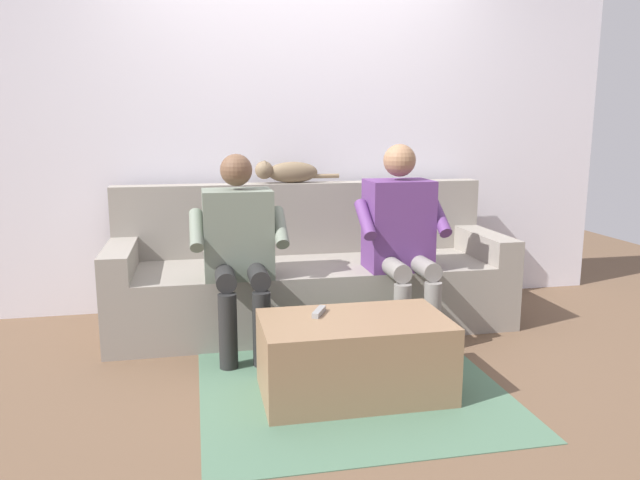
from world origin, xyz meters
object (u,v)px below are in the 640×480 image
Objects in this scene: coffee_table at (354,356)px; person_left_seated at (401,231)px; person_right_seated at (239,241)px; cat_on_backrest at (286,172)px; couch at (310,278)px; remote_gray at (319,312)px.

coffee_table is 1.01m from person_left_seated.
person_left_seated is at bearing -179.93° from person_right_seated.
cat_on_backrest is (-0.38, -0.66, 0.34)m from person_right_seated.
cat_on_backrest is at bearing -119.79° from person_right_seated.
remote_gray is at bearing 81.65° from couch.
remote_gray is (0.15, -0.10, 0.20)m from coffee_table.
person_left_seated reaches higher than remote_gray.
remote_gray is at bearing -32.76° from coffee_table.
person_left_seated is at bearing -17.16° from remote_gray.
cat_on_backrest reaches higher than coffee_table.
couch is 1.05m from remote_gray.
cat_on_backrest reaches higher than couch.
coffee_table is 1.62m from cat_on_backrest.
coffee_table is 0.76× the size of person_left_seated.
remote_gray is at bearing 116.91° from person_right_seated.
cat_on_backrest is at bearing 25.11° from remote_gray.
person_left_seated is 2.03× the size of cat_on_backrest.
person_right_seated reaches higher than coffee_table.
person_right_seated is 0.77m from remote_gray.
person_left_seated is at bearing -122.70° from coffee_table.
remote_gray is at bearing 45.91° from person_left_seated.
person_right_seated is 1.95× the size of cat_on_backrest.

